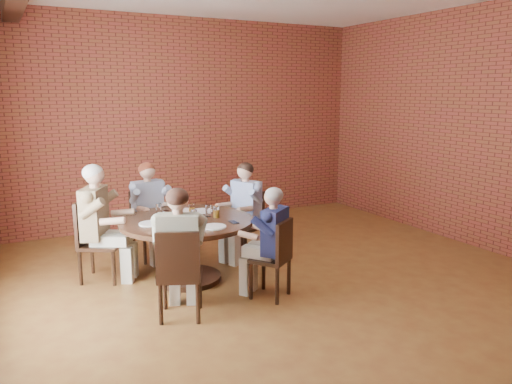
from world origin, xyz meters
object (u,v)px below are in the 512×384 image
chair_d (179,271)px  smartphone (234,222)px  diner_a (244,212)px  chair_a (247,221)px  diner_e (270,243)px  chair_c (93,237)px  chair_e (276,256)px  diner_b (150,212)px  diner_d (180,253)px  diner_c (100,223)px  chair_b (148,221)px  dining_table (187,237)px

chair_d → smartphone: size_ratio=6.23×
smartphone → diner_a: bearing=56.4°
chair_a → chair_d: (-1.45, -1.41, 0.00)m
diner_e → smartphone: (-0.21, 0.49, 0.15)m
diner_a → chair_c: size_ratio=1.34×
chair_e → diner_e: size_ratio=0.72×
smartphone → chair_c: bearing=145.5°
chair_a → diner_b: size_ratio=0.71×
diner_d → chair_c: bearing=-44.2°
smartphone → chair_d: bearing=-146.6°
chair_d → diner_d: (0.03, 0.08, 0.15)m
chair_c → smartphone: 1.69m
diner_e → chair_a: bearing=-142.0°
diner_b → diner_c: bearing=-156.1°
diner_a → chair_b: diner_a is taller
chair_a → diner_e: diner_e is taller
dining_table → chair_a: (1.02, 0.44, -0.03)m
diner_a → chair_b: bearing=-143.6°
dining_table → chair_a: bearing=23.6°
chair_a → chair_c: chair_c is taller
dining_table → chair_c: chair_c is taller
chair_a → smartphone: chair_a is taller
chair_b → diner_c: 0.93m
diner_a → smartphone: 0.97m
diner_c → diner_d: size_ratio=1.06×
smartphone → chair_a: bearing=54.0°
diner_a → smartphone: size_ratio=8.70×
diner_d → diner_e: bearing=-155.2°
chair_b → chair_c: 0.95m
chair_e → dining_table: bearing=-90.0°
diner_b → smartphone: 1.49m
diner_b → chair_a: bearing=-33.7°
chair_e → diner_c: bearing=-78.2°
chair_c → diner_c: 0.19m
chair_a → diner_e: 1.38m
chair_a → smartphone: size_ratio=6.16×
diner_a → diner_d: bearing=-69.5°
diner_e → diner_a: bearing=-139.4°
chair_b → diner_d: 1.96m
diner_e → smartphone: size_ratio=8.20×
chair_b → chair_d: (-0.26, -2.02, 0.00)m
chair_c → diner_b: bearing=-32.5°
diner_b → chair_d: size_ratio=1.40×
diner_b → diner_c: size_ratio=0.93×
diner_b → smartphone: diner_b is taller
chair_c → chair_e: (1.63, -1.48, -0.04)m
dining_table → diner_b: bearing=99.3°
diner_a → smartphone: bearing=-56.8°
diner_a → diner_e: (-0.32, -1.29, -0.04)m
chair_b → diner_d: diner_d is taller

